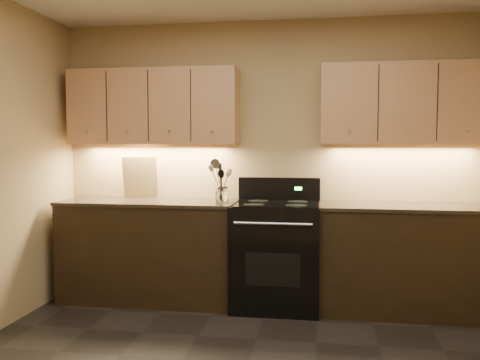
# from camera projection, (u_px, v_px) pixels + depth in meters

# --- Properties ---
(wall_back) EXTENTS (4.00, 0.04, 2.60)m
(wall_back) POSITION_uv_depth(u_px,v_px,m) (271.00, 160.00, 4.78)
(wall_back) COLOR tan
(wall_back) RESTS_ON ground
(counter_left) EXTENTS (1.62, 0.62, 0.93)m
(counter_left) POSITION_uv_depth(u_px,v_px,m) (150.00, 250.00, 4.72)
(counter_left) COLOR black
(counter_left) RESTS_ON ground
(counter_right) EXTENTS (1.46, 0.62, 0.93)m
(counter_right) POSITION_uv_depth(u_px,v_px,m) (404.00, 259.00, 4.36)
(counter_right) COLOR black
(counter_right) RESTS_ON ground
(stove) EXTENTS (0.76, 0.68, 1.14)m
(stove) POSITION_uv_depth(u_px,v_px,m) (276.00, 253.00, 4.51)
(stove) COLOR black
(stove) RESTS_ON ground
(upper_cab_left) EXTENTS (1.60, 0.30, 0.70)m
(upper_cab_left) POSITION_uv_depth(u_px,v_px,m) (153.00, 107.00, 4.77)
(upper_cab_left) COLOR tan
(upper_cab_left) RESTS_ON wall_back
(upper_cab_right) EXTENTS (1.44, 0.30, 0.70)m
(upper_cab_right) POSITION_uv_depth(u_px,v_px,m) (405.00, 104.00, 4.42)
(upper_cab_right) COLOR tan
(upper_cab_right) RESTS_ON wall_back
(outlet_plate) EXTENTS (0.08, 0.01, 0.12)m
(outlet_plate) POSITION_uv_depth(u_px,v_px,m) (140.00, 178.00, 4.99)
(outlet_plate) COLOR #B2B5BA
(outlet_plate) RESTS_ON wall_back
(utensil_crock) EXTENTS (0.15, 0.15, 0.14)m
(utensil_crock) POSITION_uv_depth(u_px,v_px,m) (222.00, 195.00, 4.59)
(utensil_crock) COLOR white
(utensil_crock) RESTS_ON counter_left
(cutting_board) EXTENTS (0.35, 0.18, 0.41)m
(cutting_board) POSITION_uv_depth(u_px,v_px,m) (140.00, 177.00, 4.93)
(cutting_board) COLOR tan
(cutting_board) RESTS_ON counter_left
(wooden_spoon) EXTENTS (0.15, 0.13, 0.30)m
(wooden_spoon) POSITION_uv_depth(u_px,v_px,m) (219.00, 184.00, 4.58)
(wooden_spoon) COLOR tan
(wooden_spoon) RESTS_ON utensil_crock
(black_spoon) EXTENTS (0.08, 0.16, 0.30)m
(black_spoon) POSITION_uv_depth(u_px,v_px,m) (222.00, 184.00, 4.60)
(black_spoon) COLOR black
(black_spoon) RESTS_ON utensil_crock
(black_turner) EXTENTS (0.15, 0.18, 0.37)m
(black_turner) POSITION_uv_depth(u_px,v_px,m) (223.00, 181.00, 4.55)
(black_turner) COLOR black
(black_turner) RESTS_ON utensil_crock
(steel_spatula) EXTENTS (0.24, 0.12, 0.36)m
(steel_spatula) POSITION_uv_depth(u_px,v_px,m) (224.00, 181.00, 4.59)
(steel_spatula) COLOR silver
(steel_spatula) RESTS_ON utensil_crock
(steel_skimmer) EXTENTS (0.19, 0.15, 0.39)m
(steel_skimmer) POSITION_uv_depth(u_px,v_px,m) (224.00, 180.00, 4.55)
(steel_skimmer) COLOR silver
(steel_skimmer) RESTS_ON utensil_crock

